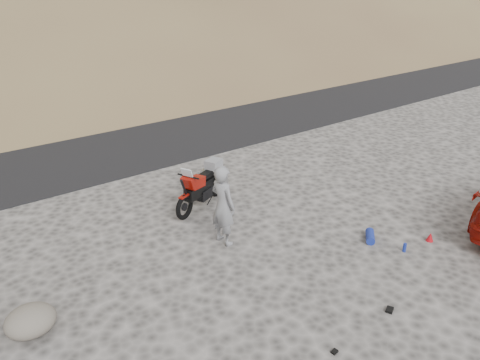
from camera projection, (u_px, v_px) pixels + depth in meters
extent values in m
plane|color=#3F3D3A|center=(281.00, 256.00, 9.47)|extent=(140.00, 140.00, 0.00)
cube|color=black|center=(108.00, 138.00, 16.05)|extent=(120.00, 7.00, 0.05)
torus|color=black|center=(184.00, 207.00, 10.75)|extent=(0.60, 0.35, 0.61)
cylinder|color=black|center=(184.00, 207.00, 10.75)|extent=(0.19, 0.13, 0.18)
torus|color=black|center=(217.00, 184.00, 11.89)|extent=(0.64, 0.38, 0.65)
cylinder|color=black|center=(217.00, 184.00, 11.89)|extent=(0.22, 0.15, 0.20)
cylinder|color=black|center=(186.00, 192.00, 10.67)|extent=(0.34, 0.19, 0.75)
cylinder|color=black|center=(188.00, 176.00, 10.63)|extent=(0.27, 0.54, 0.04)
cube|color=black|center=(201.00, 188.00, 11.22)|extent=(1.10, 0.66, 0.28)
cube|color=black|center=(203.00, 193.00, 11.37)|extent=(0.49, 0.42, 0.26)
cube|color=maroon|center=(195.00, 182.00, 10.96)|extent=(0.56, 0.45, 0.29)
cube|color=maroon|center=(189.00, 182.00, 10.71)|extent=(0.38, 0.40, 0.33)
cube|color=silver|center=(187.00, 173.00, 10.56)|extent=(0.21, 0.30, 0.24)
cube|color=black|center=(206.00, 175.00, 11.30)|extent=(0.55, 0.39, 0.11)
cube|color=black|center=(213.00, 171.00, 11.60)|extent=(0.36, 0.28, 0.09)
cube|color=#B4B4B9|center=(223.00, 179.00, 11.60)|extent=(0.38, 0.25, 0.42)
cube|color=#B4B4B9|center=(206.00, 176.00, 11.81)|extent=(0.38, 0.25, 0.42)
cube|color=gray|center=(214.00, 164.00, 11.54)|extent=(0.48, 0.45, 0.24)
cube|color=maroon|center=(184.00, 196.00, 10.64)|extent=(0.30, 0.21, 0.04)
cylinder|color=black|center=(210.00, 200.00, 11.40)|extent=(0.10, 0.19, 0.34)
cylinder|color=#B4B4B9|center=(218.00, 186.00, 11.66)|extent=(0.42, 0.25, 0.12)
imported|color=gray|center=(224.00, 242.00, 9.96)|extent=(0.49, 0.68, 1.74)
ellipsoid|color=#605A52|center=(30.00, 321.00, 7.37)|extent=(0.96, 0.91, 0.48)
cylinder|color=navy|center=(370.00, 236.00, 9.98)|extent=(0.46, 0.44, 0.18)
cylinder|color=navy|center=(405.00, 248.00, 9.57)|extent=(0.09, 0.09, 0.19)
cone|color=#B90C15|center=(430.00, 237.00, 9.95)|extent=(0.19, 0.19, 0.20)
cube|color=black|center=(390.00, 310.00, 7.93)|extent=(0.19, 0.17, 0.05)
cube|color=black|center=(334.00, 352.00, 7.07)|extent=(0.11, 0.09, 0.03)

